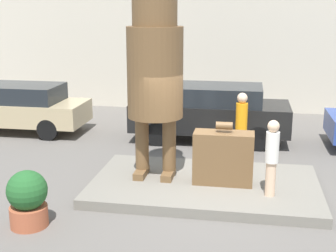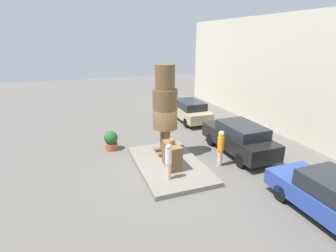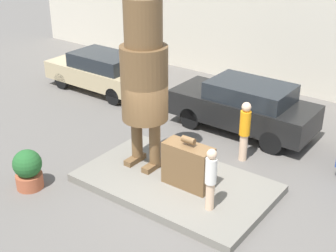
{
  "view_description": "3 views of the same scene",
  "coord_description": "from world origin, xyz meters",
  "px_view_note": "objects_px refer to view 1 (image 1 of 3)",
  "views": [
    {
      "loc": [
        0.85,
        -9.5,
        3.9
      ],
      "look_at": [
        -0.76,
        -0.26,
        1.48
      ],
      "focal_mm": 50.0,
      "sensor_mm": 36.0,
      "label": 1
    },
    {
      "loc": [
        10.38,
        -3.9,
        5.8
      ],
      "look_at": [
        -0.14,
        -0.01,
        1.99
      ],
      "focal_mm": 28.0,
      "sensor_mm": 36.0,
      "label": 2
    },
    {
      "loc": [
        5.92,
        -8.31,
        6.59
      ],
      "look_at": [
        -0.19,
        -0.07,
        1.7
      ],
      "focal_mm": 50.0,
      "sensor_mm": 36.0,
      "label": 3
    }
  ],
  "objects_px": {
    "parked_car_black": "(212,111)",
    "worker_hivis": "(241,123)",
    "parked_car_tan": "(18,107)",
    "tourist": "(272,155)",
    "planter_pot": "(28,198)",
    "statue_figure": "(155,59)",
    "giant_suitcase": "(223,158)"
  },
  "relations": [
    {
      "from": "parked_car_black",
      "to": "worker_hivis",
      "type": "distance_m",
      "value": 1.87
    },
    {
      "from": "parked_car_tan",
      "to": "parked_car_black",
      "type": "xyz_separation_m",
      "value": [
        6.11,
        0.05,
        0.08
      ]
    },
    {
      "from": "parked_car_black",
      "to": "parked_car_tan",
      "type": "bearing_deg",
      "value": 0.5
    },
    {
      "from": "tourist",
      "to": "parked_car_black",
      "type": "bearing_deg",
      "value": 109.05
    },
    {
      "from": "parked_car_tan",
      "to": "planter_pot",
      "type": "distance_m",
      "value": 6.96
    },
    {
      "from": "parked_car_black",
      "to": "planter_pot",
      "type": "height_order",
      "value": "parked_car_black"
    },
    {
      "from": "statue_figure",
      "to": "giant_suitcase",
      "type": "xyz_separation_m",
      "value": [
        1.51,
        -0.21,
        -2.02
      ]
    },
    {
      "from": "parked_car_tan",
      "to": "parked_car_black",
      "type": "height_order",
      "value": "parked_car_black"
    },
    {
      "from": "parked_car_tan",
      "to": "worker_hivis",
      "type": "relative_size",
      "value": 2.52
    },
    {
      "from": "statue_figure",
      "to": "giant_suitcase",
      "type": "height_order",
      "value": "statue_figure"
    },
    {
      "from": "parked_car_tan",
      "to": "worker_hivis",
      "type": "bearing_deg",
      "value": 167.22
    },
    {
      "from": "statue_figure",
      "to": "tourist",
      "type": "xyz_separation_m",
      "value": [
        2.48,
        -0.74,
        -1.74
      ]
    },
    {
      "from": "giant_suitcase",
      "to": "planter_pot",
      "type": "relative_size",
      "value": 1.27
    },
    {
      "from": "planter_pot",
      "to": "worker_hivis",
      "type": "relative_size",
      "value": 0.6
    },
    {
      "from": "giant_suitcase",
      "to": "tourist",
      "type": "distance_m",
      "value": 1.14
    },
    {
      "from": "worker_hivis",
      "to": "giant_suitcase",
      "type": "bearing_deg",
      "value": -97.92
    },
    {
      "from": "parked_car_black",
      "to": "worker_hivis",
      "type": "relative_size",
      "value": 2.6
    },
    {
      "from": "statue_figure",
      "to": "tourist",
      "type": "bearing_deg",
      "value": -16.62
    },
    {
      "from": "giant_suitcase",
      "to": "parked_car_tan",
      "type": "bearing_deg",
      "value": 149.78
    },
    {
      "from": "giant_suitcase",
      "to": "parked_car_tan",
      "type": "distance_m",
      "value": 7.73
    },
    {
      "from": "giant_suitcase",
      "to": "parked_car_tan",
      "type": "height_order",
      "value": "giant_suitcase"
    },
    {
      "from": "parked_car_black",
      "to": "worker_hivis",
      "type": "bearing_deg",
      "value": 118.5
    },
    {
      "from": "planter_pot",
      "to": "worker_hivis",
      "type": "xyz_separation_m",
      "value": [
        3.69,
        4.52,
        0.43
      ]
    },
    {
      "from": "worker_hivis",
      "to": "tourist",
      "type": "bearing_deg",
      "value": -77.02
    },
    {
      "from": "tourist",
      "to": "worker_hivis",
      "type": "bearing_deg",
      "value": 102.98
    },
    {
      "from": "worker_hivis",
      "to": "parked_car_tan",
      "type": "bearing_deg",
      "value": 167.22
    },
    {
      "from": "statue_figure",
      "to": "worker_hivis",
      "type": "relative_size",
      "value": 2.52
    },
    {
      "from": "statue_figure",
      "to": "parked_car_tan",
      "type": "xyz_separation_m",
      "value": [
        -5.17,
        3.68,
        -2.0
      ]
    },
    {
      "from": "tourist",
      "to": "worker_hivis",
      "type": "distance_m",
      "value": 2.9
    },
    {
      "from": "statue_figure",
      "to": "giant_suitcase",
      "type": "distance_m",
      "value": 2.53
    },
    {
      "from": "statue_figure",
      "to": "tourist",
      "type": "height_order",
      "value": "statue_figure"
    },
    {
      "from": "tourist",
      "to": "parked_car_tan",
      "type": "distance_m",
      "value": 8.84
    }
  ]
}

